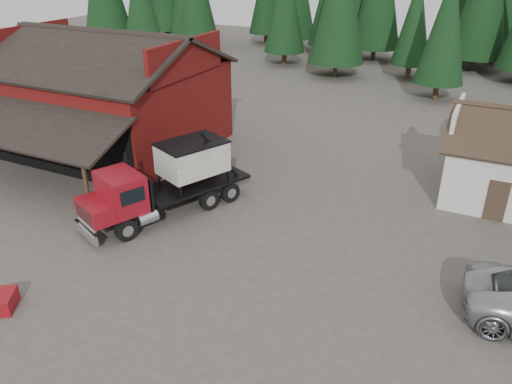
% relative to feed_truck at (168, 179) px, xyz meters
% --- Properties ---
extents(ground, '(120.00, 120.00, 0.00)m').
position_rel_feed_truck_xyz_m(ground, '(2.41, -4.02, -1.75)').
color(ground, '#4E463D').
rests_on(ground, ground).
extents(red_barn, '(12.80, 13.63, 7.18)m').
position_rel_feed_truck_xyz_m(red_barn, '(-8.59, 5.88, 0.94)').
color(red_barn, maroon).
rests_on(red_barn, ground).
extents(conifer_backdrop, '(76.00, 16.00, 16.00)m').
position_rel_feed_truck_xyz_m(conifer_backdrop, '(2.41, 37.98, -1.75)').
color(conifer_backdrop, black).
rests_on(conifer_backdrop, ground).
extents(near_pine_a, '(4.40, 4.40, 11.40)m').
position_rel_feed_truck_xyz_m(near_pine_a, '(-19.59, 23.98, 4.64)').
color(near_pine_a, '#382619').
rests_on(near_pine_a, ground).
extents(near_pine_b, '(3.96, 3.96, 10.40)m').
position_rel_feed_truck_xyz_m(near_pine_b, '(8.41, 25.98, 4.14)').
color(near_pine_b, '#382619').
rests_on(near_pine_b, ground).
extents(feed_truck, '(5.33, 8.49, 3.75)m').
position_rel_feed_truck_xyz_m(feed_truck, '(0.00, 0.00, 0.00)').
color(feed_truck, black).
rests_on(feed_truck, ground).
extents(equip_box, '(1.18, 1.30, 0.60)m').
position_rel_feed_truck_xyz_m(equip_box, '(-1.14, -8.42, -1.45)').
color(equip_box, maroon).
rests_on(equip_box, ground).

